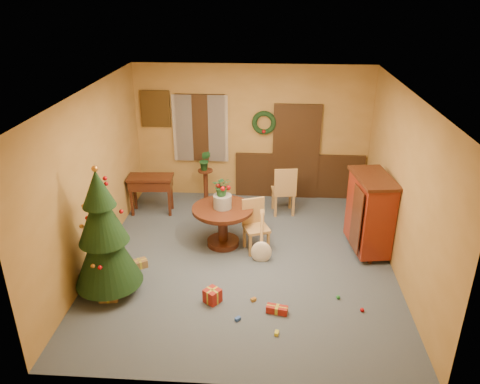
# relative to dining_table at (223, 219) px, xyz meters

# --- Properties ---
(room_envelope) EXTENTS (5.50, 5.50, 5.50)m
(room_envelope) POSITION_rel_dining_table_xyz_m (0.62, 2.20, 0.59)
(room_envelope) COLOR #323A49
(room_envelope) RESTS_ON ground
(dining_table) EXTENTS (1.09, 1.09, 0.75)m
(dining_table) POSITION_rel_dining_table_xyz_m (0.00, 0.00, 0.00)
(dining_table) COLOR black
(dining_table) RESTS_ON floor
(urn) EXTENTS (0.32, 0.32, 0.24)m
(urn) POSITION_rel_dining_table_xyz_m (0.00, 0.00, 0.34)
(urn) COLOR slate
(urn) RESTS_ON dining_table
(centerpiece_plant) EXTENTS (0.32, 0.28, 0.36)m
(centerpiece_plant) POSITION_rel_dining_table_xyz_m (0.00, 0.00, 0.64)
(centerpiece_plant) COLOR #1E4C23
(centerpiece_plant) RESTS_ON urn
(chair_near) EXTENTS (0.53, 0.53, 0.94)m
(chair_near) POSITION_rel_dining_table_xyz_m (0.58, -0.08, -0.02)
(chair_near) COLOR #A67A42
(chair_near) RESTS_ON floor
(chair_far) EXTENTS (0.51, 0.51, 1.04)m
(chair_far) POSITION_rel_dining_table_xyz_m (1.12, 1.31, 0.03)
(chair_far) COLOR #A67A42
(chair_far) RESTS_ON floor
(guitar) EXTENTS (0.44, 0.59, 0.83)m
(guitar) POSITION_rel_dining_table_xyz_m (0.71, -0.50, -0.10)
(guitar) COLOR beige
(guitar) RESTS_ON floor
(plant_stand) EXTENTS (0.31, 0.31, 0.81)m
(plant_stand) POSITION_rel_dining_table_xyz_m (-0.53, 1.64, -0.02)
(plant_stand) COLOR black
(plant_stand) RESTS_ON floor
(stand_plant) EXTENTS (0.27, 0.23, 0.43)m
(stand_plant) POSITION_rel_dining_table_xyz_m (-0.53, 1.64, 0.50)
(stand_plant) COLOR #19471E
(stand_plant) RESTS_ON plant_stand
(christmas_tree) EXTENTS (1.01, 1.01, 2.09)m
(christmas_tree) POSITION_rel_dining_table_xyz_m (-1.60, -1.54, 0.47)
(christmas_tree) COLOR #382111
(christmas_tree) RESTS_ON floor
(writing_desk) EXTENTS (0.93, 0.50, 0.80)m
(writing_desk) POSITION_rel_dining_table_xyz_m (-1.60, 1.22, 0.08)
(writing_desk) COLOR black
(writing_desk) RESTS_ON floor
(sideboard) EXTENTS (0.74, 1.18, 1.42)m
(sideboard) POSITION_rel_dining_table_xyz_m (2.57, -0.01, 0.23)
(sideboard) COLOR #621C0B
(sideboard) RESTS_ON floor
(gift_a) EXTENTS (0.31, 0.24, 0.15)m
(gift_a) POSITION_rel_dining_table_xyz_m (-1.56, -1.74, -0.45)
(gift_a) COLOR brown
(gift_a) RESTS_ON floor
(gift_b) EXTENTS (0.30, 0.30, 0.22)m
(gift_b) POSITION_rel_dining_table_xyz_m (0.01, -1.69, -0.42)
(gift_b) COLOR maroon
(gift_b) RESTS_ON floor
(gift_c) EXTENTS (0.30, 0.27, 0.13)m
(gift_c) POSITION_rel_dining_table_xyz_m (-1.33, -0.84, -0.46)
(gift_c) COLOR brown
(gift_c) RESTS_ON floor
(gift_d) EXTENTS (0.33, 0.19, 0.11)m
(gift_d) POSITION_rel_dining_table_xyz_m (0.97, -1.88, -0.47)
(gift_d) COLOR maroon
(gift_d) RESTS_ON floor
(toy_a) EXTENTS (0.09, 0.09, 0.05)m
(toy_a) POSITION_rel_dining_table_xyz_m (0.42, -2.09, -0.50)
(toy_a) COLOR #284EAF
(toy_a) RESTS_ON floor
(toy_b) EXTENTS (0.06, 0.06, 0.06)m
(toy_b) POSITION_rel_dining_table_xyz_m (1.90, -1.49, -0.50)
(toy_b) COLOR #23812F
(toy_b) RESTS_ON floor
(toy_c) EXTENTS (0.07, 0.09, 0.05)m
(toy_c) POSITION_rel_dining_table_xyz_m (0.97, -2.35, -0.50)
(toy_c) COLOR gold
(toy_c) RESTS_ON floor
(toy_d) EXTENTS (0.06, 0.06, 0.06)m
(toy_d) POSITION_rel_dining_table_xyz_m (2.22, -1.78, -0.50)
(toy_d) COLOR #AF0B0F
(toy_d) RESTS_ON floor
(toy_e) EXTENTS (0.09, 0.09, 0.05)m
(toy_e) POSITION_rel_dining_table_xyz_m (0.62, -1.63, -0.50)
(toy_e) COLOR orange
(toy_e) RESTS_ON floor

